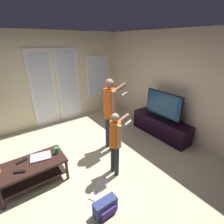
{
  "coord_description": "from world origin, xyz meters",
  "views": [
    {
      "loc": [
        -1.0,
        -2.26,
        2.33
      ],
      "look_at": [
        0.73,
        0.13,
        1.04
      ],
      "focal_mm": 26.42,
      "sensor_mm": 36.0,
      "label": 1
    }
  ],
  "objects_px": {
    "loose_keyboard": "(98,189)",
    "cup_by_laptop": "(57,150)",
    "tv_remote_black": "(19,172)",
    "flat_screen_tv": "(163,105)",
    "tv_stand": "(161,126)",
    "coffee_table": "(33,169)",
    "dvd_remote_slim": "(22,161)",
    "person_child": "(116,139)",
    "person_adult": "(110,109)",
    "backpack": "(106,207)",
    "laptop_closed": "(41,157)"
  },
  "relations": [
    {
      "from": "person_child",
      "to": "cup_by_laptop",
      "type": "distance_m",
      "value": 1.09
    },
    {
      "from": "tv_remote_black",
      "to": "backpack",
      "type": "bearing_deg",
      "value": -23.56
    },
    {
      "from": "backpack",
      "to": "dvd_remote_slim",
      "type": "relative_size",
      "value": 2.07
    },
    {
      "from": "cup_by_laptop",
      "to": "tv_remote_black",
      "type": "xyz_separation_m",
      "value": [
        -0.64,
        -0.13,
        -0.05
      ]
    },
    {
      "from": "flat_screen_tv",
      "to": "tv_stand",
      "type": "bearing_deg",
      "value": -65.32
    },
    {
      "from": "flat_screen_tv",
      "to": "cup_by_laptop",
      "type": "height_order",
      "value": "flat_screen_tv"
    },
    {
      "from": "person_adult",
      "to": "cup_by_laptop",
      "type": "height_order",
      "value": "person_adult"
    },
    {
      "from": "flat_screen_tv",
      "to": "laptop_closed",
      "type": "bearing_deg",
      "value": 174.6
    },
    {
      "from": "person_adult",
      "to": "loose_keyboard",
      "type": "distance_m",
      "value": 1.57
    },
    {
      "from": "loose_keyboard",
      "to": "cup_by_laptop",
      "type": "bearing_deg",
      "value": 115.65
    },
    {
      "from": "laptop_closed",
      "to": "backpack",
      "type": "bearing_deg",
      "value": -55.57
    },
    {
      "from": "person_child",
      "to": "tv_remote_black",
      "type": "bearing_deg",
      "value": 161.64
    },
    {
      "from": "coffee_table",
      "to": "loose_keyboard",
      "type": "height_order",
      "value": "coffee_table"
    },
    {
      "from": "coffee_table",
      "to": "dvd_remote_slim",
      "type": "bearing_deg",
      "value": 131.96
    },
    {
      "from": "coffee_table",
      "to": "tv_remote_black",
      "type": "height_order",
      "value": "tv_remote_black"
    },
    {
      "from": "tv_remote_black",
      "to": "person_adult",
      "type": "bearing_deg",
      "value": 32.98
    },
    {
      "from": "backpack",
      "to": "loose_keyboard",
      "type": "height_order",
      "value": "backpack"
    },
    {
      "from": "cup_by_laptop",
      "to": "backpack",
      "type": "bearing_deg",
      "value": -77.98
    },
    {
      "from": "coffee_table",
      "to": "person_child",
      "type": "bearing_deg",
      "value": -25.22
    },
    {
      "from": "tv_stand",
      "to": "person_adult",
      "type": "relative_size",
      "value": 0.97
    },
    {
      "from": "coffee_table",
      "to": "dvd_remote_slim",
      "type": "relative_size",
      "value": 6.33
    },
    {
      "from": "backpack",
      "to": "cup_by_laptop",
      "type": "height_order",
      "value": "cup_by_laptop"
    },
    {
      "from": "flat_screen_tv",
      "to": "backpack",
      "type": "xyz_separation_m",
      "value": [
        -2.39,
        -0.97,
        -0.72
      ]
    },
    {
      "from": "backpack",
      "to": "laptop_closed",
      "type": "bearing_deg",
      "value": 112.86
    },
    {
      "from": "flat_screen_tv",
      "to": "cup_by_laptop",
      "type": "distance_m",
      "value": 2.68
    },
    {
      "from": "cup_by_laptop",
      "to": "dvd_remote_slim",
      "type": "bearing_deg",
      "value": 167.58
    },
    {
      "from": "tv_stand",
      "to": "tv_remote_black",
      "type": "xyz_separation_m",
      "value": [
        -3.29,
        0.1,
        0.2
      ]
    },
    {
      "from": "flat_screen_tv",
      "to": "laptop_closed",
      "type": "xyz_separation_m",
      "value": [
        -2.92,
        0.28,
        -0.39
      ]
    },
    {
      "from": "tv_stand",
      "to": "person_adult",
      "type": "xyz_separation_m",
      "value": [
        -1.4,
        0.31,
        0.73
      ]
    },
    {
      "from": "cup_by_laptop",
      "to": "tv_remote_black",
      "type": "height_order",
      "value": "cup_by_laptop"
    },
    {
      "from": "person_adult",
      "to": "backpack",
      "type": "distance_m",
      "value": 1.84
    },
    {
      "from": "person_child",
      "to": "dvd_remote_slim",
      "type": "relative_size",
      "value": 7.28
    },
    {
      "from": "coffee_table",
      "to": "person_adult",
      "type": "xyz_separation_m",
      "value": [
        1.69,
        0.09,
        0.66
      ]
    },
    {
      "from": "tv_stand",
      "to": "loose_keyboard",
      "type": "distance_m",
      "value": 2.35
    },
    {
      "from": "person_adult",
      "to": "tv_remote_black",
      "type": "relative_size",
      "value": 9.6
    },
    {
      "from": "coffee_table",
      "to": "person_child",
      "type": "xyz_separation_m",
      "value": [
        1.3,
        -0.61,
        0.42
      ]
    },
    {
      "from": "loose_keyboard",
      "to": "cup_by_laptop",
      "type": "distance_m",
      "value": 1.0
    },
    {
      "from": "person_child",
      "to": "dvd_remote_slim",
      "type": "distance_m",
      "value": 1.64
    },
    {
      "from": "backpack",
      "to": "person_adult",
      "type": "bearing_deg",
      "value": 52.13
    },
    {
      "from": "coffee_table",
      "to": "loose_keyboard",
      "type": "relative_size",
      "value": 2.4
    },
    {
      "from": "backpack",
      "to": "laptop_closed",
      "type": "relative_size",
      "value": 1.04
    },
    {
      "from": "coffee_table",
      "to": "tv_stand",
      "type": "xyz_separation_m",
      "value": [
        3.09,
        -0.22,
        -0.07
      ]
    },
    {
      "from": "person_adult",
      "to": "dvd_remote_slim",
      "type": "bearing_deg",
      "value": 178.61
    },
    {
      "from": "loose_keyboard",
      "to": "laptop_closed",
      "type": "height_order",
      "value": "laptop_closed"
    },
    {
      "from": "flat_screen_tv",
      "to": "person_adult",
      "type": "relative_size",
      "value": 0.63
    },
    {
      "from": "person_adult",
      "to": "loose_keyboard",
      "type": "height_order",
      "value": "person_adult"
    },
    {
      "from": "dvd_remote_slim",
      "to": "loose_keyboard",
      "type": "bearing_deg",
      "value": -56.9
    },
    {
      "from": "tv_stand",
      "to": "flat_screen_tv",
      "type": "height_order",
      "value": "flat_screen_tv"
    },
    {
      "from": "backpack",
      "to": "dvd_remote_slim",
      "type": "bearing_deg",
      "value": 121.74
    },
    {
      "from": "tv_stand",
      "to": "person_child",
      "type": "distance_m",
      "value": 1.9
    }
  ]
}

